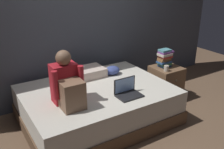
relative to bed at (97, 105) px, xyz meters
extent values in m
plane|color=brown|center=(0.20, -0.30, -0.24)|extent=(8.00, 8.00, 0.00)
cube|color=#424751|center=(0.20, 0.90, 1.11)|extent=(5.60, 0.10, 2.70)
cube|color=brown|center=(0.00, 0.00, -0.15)|extent=(2.00, 1.50, 0.20)
cube|color=beige|center=(0.00, 0.00, 0.10)|extent=(1.96, 1.46, 0.30)
cube|color=brown|center=(1.30, 0.02, 0.03)|extent=(0.44, 0.44, 0.54)
sphere|color=gray|center=(1.30, -0.20, 0.15)|extent=(0.04, 0.04, 0.04)
cube|color=#B21E28|center=(-0.50, -0.10, 0.49)|extent=(0.30, 0.20, 0.48)
sphere|color=brown|center=(-0.50, -0.13, 0.81)|extent=(0.18, 0.18, 0.18)
cube|color=brown|center=(-0.50, -0.32, 0.42)|extent=(0.26, 0.24, 0.34)
cylinder|color=#B21E28|center=(-0.66, -0.24, 0.55)|extent=(0.07, 0.07, 0.34)
cylinder|color=#B21E28|center=(-0.34, -0.24, 0.55)|extent=(0.07, 0.07, 0.34)
cube|color=black|center=(0.24, -0.43, 0.26)|extent=(0.32, 0.22, 0.02)
cube|color=black|center=(0.24, -0.32, 0.37)|extent=(0.32, 0.01, 0.20)
cube|color=#8CB2EA|center=(0.24, -0.33, 0.37)|extent=(0.29, 0.00, 0.18)
cube|color=beige|center=(0.06, 0.45, 0.31)|extent=(0.56, 0.36, 0.13)
cube|color=#284C84|center=(1.29, 0.06, 0.32)|extent=(0.17, 0.14, 0.04)
cube|color=#387042|center=(1.28, 0.06, 0.35)|extent=(0.18, 0.16, 0.04)
cube|color=#284C84|center=(1.26, 0.05, 0.38)|extent=(0.21, 0.15, 0.03)
cube|color=brown|center=(1.27, 0.06, 0.41)|extent=(0.20, 0.12, 0.03)
cube|color=brown|center=(1.27, 0.07, 0.44)|extent=(0.18, 0.14, 0.03)
cube|color=#9E2D28|center=(1.27, 0.05, 0.47)|extent=(0.18, 0.16, 0.03)
cube|color=beige|center=(1.26, 0.05, 0.51)|extent=(0.20, 0.15, 0.04)
cube|color=#703D84|center=(1.29, 0.05, 0.54)|extent=(0.23, 0.14, 0.03)
cube|color=teal|center=(1.27, 0.06, 0.57)|extent=(0.18, 0.13, 0.03)
cylinder|color=#BCB2A3|center=(1.17, -0.10, 0.34)|extent=(0.08, 0.08, 0.09)
ellipsoid|color=#3D4C8E|center=(0.46, 0.33, 0.31)|extent=(0.23, 0.20, 0.13)
ellipsoid|color=gray|center=(0.43, 0.43, 0.30)|extent=(0.19, 0.16, 0.11)
ellipsoid|color=#3D4C8E|center=(0.34, 0.36, 0.29)|extent=(0.16, 0.14, 0.09)
camera|label=1|loc=(-1.48, -2.77, 1.74)|focal=40.75mm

